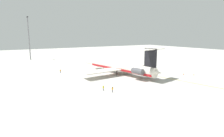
{
  "coord_description": "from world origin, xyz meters",
  "views": [
    {
      "loc": [
        -65.19,
        48.47,
        16.52
      ],
      "look_at": [
        -1.72,
        9.73,
        2.74
      ],
      "focal_mm": 29.62,
      "sensor_mm": 36.0,
      "label": 1
    }
  ],
  "objects_px": {
    "ground_crew_near_nose": "(112,89)",
    "safety_cone_wingtip": "(184,74)",
    "light_mast": "(29,37)",
    "main_jetliner": "(122,67)",
    "ground_crew_near_tail": "(60,71)",
    "safety_cone_nose": "(194,75)",
    "ground_crew_portside": "(103,87)"
  },
  "relations": [
    {
      "from": "ground_crew_near_tail",
      "to": "safety_cone_nose",
      "type": "height_order",
      "value": "ground_crew_near_tail"
    },
    {
      "from": "ground_crew_near_tail",
      "to": "ground_crew_portside",
      "type": "bearing_deg",
      "value": -175.18
    },
    {
      "from": "safety_cone_wingtip",
      "to": "ground_crew_portside",
      "type": "bearing_deg",
      "value": 93.22
    },
    {
      "from": "ground_crew_portside",
      "to": "safety_cone_nose",
      "type": "relative_size",
      "value": 3.11
    },
    {
      "from": "ground_crew_near_nose",
      "to": "safety_cone_wingtip",
      "type": "distance_m",
      "value": 38.04
    },
    {
      "from": "main_jetliner",
      "to": "ground_crew_near_nose",
      "type": "xyz_separation_m",
      "value": [
        -18.76,
        16.18,
        -2.09
      ]
    },
    {
      "from": "safety_cone_nose",
      "to": "light_mast",
      "type": "xyz_separation_m",
      "value": [
        84.59,
        50.11,
        14.81
      ]
    },
    {
      "from": "safety_cone_nose",
      "to": "safety_cone_wingtip",
      "type": "relative_size",
      "value": 1.0
    },
    {
      "from": "safety_cone_wingtip",
      "to": "light_mast",
      "type": "bearing_deg",
      "value": 30.26
    },
    {
      "from": "ground_crew_near_tail",
      "to": "safety_cone_nose",
      "type": "relative_size",
      "value": 3.1
    },
    {
      "from": "safety_cone_nose",
      "to": "safety_cone_wingtip",
      "type": "distance_m",
      "value": 3.98
    },
    {
      "from": "ground_crew_near_nose",
      "to": "ground_crew_portside",
      "type": "bearing_deg",
      "value": 66.07
    },
    {
      "from": "main_jetliner",
      "to": "safety_cone_wingtip",
      "type": "distance_m",
      "value": 25.78
    },
    {
      "from": "main_jetliner",
      "to": "ground_crew_near_tail",
      "type": "xyz_separation_m",
      "value": [
        15.98,
        21.32,
        -2.11
      ]
    },
    {
      "from": "ground_crew_near_tail",
      "to": "main_jetliner",
      "type": "bearing_deg",
      "value": -128.47
    },
    {
      "from": "main_jetliner",
      "to": "light_mast",
      "type": "bearing_deg",
      "value": 10.34
    },
    {
      "from": "safety_cone_nose",
      "to": "ground_crew_near_tail",
      "type": "bearing_deg",
      "value": 54.06
    },
    {
      "from": "ground_crew_near_tail",
      "to": "safety_cone_wingtip",
      "type": "height_order",
      "value": "ground_crew_near_tail"
    },
    {
      "from": "ground_crew_near_nose",
      "to": "ground_crew_near_tail",
      "type": "height_order",
      "value": "ground_crew_near_nose"
    },
    {
      "from": "ground_crew_portside",
      "to": "safety_cone_nose",
      "type": "distance_m",
      "value": 41.8
    },
    {
      "from": "safety_cone_nose",
      "to": "light_mast",
      "type": "height_order",
      "value": "light_mast"
    },
    {
      "from": "ground_crew_near_nose",
      "to": "safety_cone_wingtip",
      "type": "xyz_separation_m",
      "value": [
        4.9,
        -37.71,
        -0.82
      ]
    },
    {
      "from": "ground_crew_portside",
      "to": "light_mast",
      "type": "xyz_separation_m",
      "value": [
        83.73,
        8.33,
        14.0
      ]
    },
    {
      "from": "ground_crew_near_nose",
      "to": "ground_crew_portside",
      "type": "xyz_separation_m",
      "value": [
        2.69,
        1.53,
        -0.01
      ]
    },
    {
      "from": "ground_crew_near_nose",
      "to": "safety_cone_nose",
      "type": "distance_m",
      "value": 40.31
    },
    {
      "from": "main_jetliner",
      "to": "safety_cone_nose",
      "type": "bearing_deg",
      "value": -135.81
    },
    {
      "from": "light_mast",
      "to": "ground_crew_near_nose",
      "type": "bearing_deg",
      "value": -173.49
    },
    {
      "from": "ground_crew_near_tail",
      "to": "ground_crew_portside",
      "type": "relative_size",
      "value": 0.99
    },
    {
      "from": "safety_cone_wingtip",
      "to": "ground_crew_near_nose",
      "type": "bearing_deg",
      "value": 97.4
    },
    {
      "from": "ground_crew_portside",
      "to": "light_mast",
      "type": "height_order",
      "value": "light_mast"
    },
    {
      "from": "light_mast",
      "to": "safety_cone_wingtip",
      "type": "bearing_deg",
      "value": -149.74
    },
    {
      "from": "safety_cone_wingtip",
      "to": "light_mast",
      "type": "relative_size",
      "value": 0.02
    }
  ]
}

